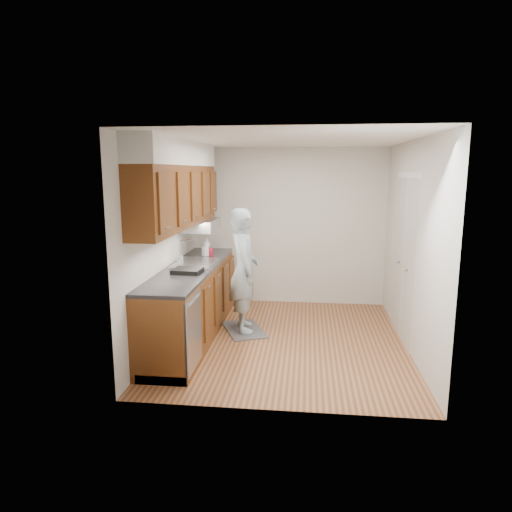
{
  "coord_description": "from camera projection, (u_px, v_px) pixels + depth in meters",
  "views": [
    {
      "loc": [
        0.26,
        -5.55,
        2.14
      ],
      "look_at": [
        -0.4,
        0.25,
        1.04
      ],
      "focal_mm": 32.0,
      "sensor_mm": 36.0,
      "label": 1
    }
  ],
  "objects": [
    {
      "name": "dish_rack",
      "position": [
        187.0,
        271.0,
        5.42
      ],
      "size": [
        0.35,
        0.31,
        0.05
      ],
      "primitive_type": "cube",
      "rotation": [
        0.0,
        0.0,
        -0.07
      ],
      "color": "black",
      "rests_on": "counter"
    },
    {
      "name": "wall_back",
      "position": [
        291.0,
        227.0,
        7.32
      ],
      "size": [
        3.0,
        0.02,
        2.5
      ],
      "primitive_type": "cube",
      "color": "beige",
      "rests_on": "floor"
    },
    {
      "name": "person",
      "position": [
        244.0,
        262.0,
        6.03
      ],
      "size": [
        0.59,
        0.75,
        1.87
      ],
      "primitive_type": "imported",
      "rotation": [
        0.0,
        0.0,
        1.83
      ],
      "color": "#94A9B4",
      "rests_on": "floor_mat"
    },
    {
      "name": "soap_bottle_a",
      "position": [
        207.0,
        246.0,
        6.57
      ],
      "size": [
        0.12,
        0.12,
        0.26
      ],
      "primitive_type": "imported",
      "rotation": [
        0.0,
        0.0,
        -0.24
      ],
      "color": "silver",
      "rests_on": "counter"
    },
    {
      "name": "floor_mat",
      "position": [
        244.0,
        330.0,
        6.21
      ],
      "size": [
        0.73,
        0.9,
        0.01
      ],
      "primitive_type": "cube",
      "rotation": [
        0.0,
        0.0,
        0.4
      ],
      "color": "#59595B",
      "rests_on": "floor"
    },
    {
      "name": "upper_cabinets",
      "position": [
        180.0,
        186.0,
        5.67
      ],
      "size": [
        0.47,
        2.8,
        1.21
      ],
      "color": "brown",
      "rests_on": "wall_left"
    },
    {
      "name": "ceiling",
      "position": [
        287.0,
        139.0,
        5.38
      ],
      "size": [
        3.5,
        3.5,
        0.0
      ],
      "primitive_type": "plane",
      "rotation": [
        3.14,
        0.0,
        0.0
      ],
      "color": "white",
      "rests_on": "wall_left"
    },
    {
      "name": "steel_can",
      "position": [
        210.0,
        251.0,
        6.52
      ],
      "size": [
        0.08,
        0.08,
        0.13
      ],
      "primitive_type": "cylinder",
      "rotation": [
        0.0,
        0.0,
        0.09
      ],
      "color": "#A5A5AA",
      "rests_on": "counter"
    },
    {
      "name": "soap_bottle_b",
      "position": [
        206.0,
        249.0,
        6.51
      ],
      "size": [
        0.12,
        0.12,
        0.19
      ],
      "primitive_type": "imported",
      "rotation": [
        0.0,
        0.0,
        -0.8
      ],
      "color": "silver",
      "rests_on": "counter"
    },
    {
      "name": "floor",
      "position": [
        284.0,
        340.0,
        5.84
      ],
      "size": [
        3.5,
        3.5,
        0.0
      ],
      "primitive_type": "plane",
      "color": "#9C623B",
      "rests_on": "ground"
    },
    {
      "name": "closet_door",
      "position": [
        404.0,
        260.0,
        5.78
      ],
      "size": [
        0.02,
        1.22,
        2.05
      ],
      "primitive_type": "cube",
      "color": "silver",
      "rests_on": "wall_right"
    },
    {
      "name": "soda_can",
      "position": [
        211.0,
        252.0,
        6.5
      ],
      "size": [
        0.08,
        0.08,
        0.12
      ],
      "primitive_type": "cylinder",
      "rotation": [
        0.0,
        0.0,
        0.31
      ],
      "color": "#B71F36",
      "rests_on": "counter"
    },
    {
      "name": "wall_left",
      "position": [
        167.0,
        242.0,
        5.78
      ],
      "size": [
        0.02,
        3.5,
        2.5
      ],
      "primitive_type": "cube",
      "color": "beige",
      "rests_on": "floor"
    },
    {
      "name": "wall_right",
      "position": [
        411.0,
        246.0,
        5.45
      ],
      "size": [
        0.02,
        3.5,
        2.5
      ],
      "primitive_type": "cube",
      "color": "beige",
      "rests_on": "floor"
    },
    {
      "name": "counter",
      "position": [
        192.0,
        300.0,
        5.88
      ],
      "size": [
        0.64,
        2.8,
        1.3
      ],
      "color": "brown",
      "rests_on": "floor"
    }
  ]
}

